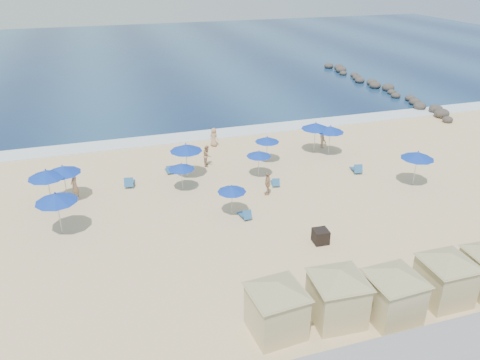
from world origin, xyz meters
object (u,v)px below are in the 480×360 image
object	(u,v)px
umbrella_6	(267,139)
beachgoer_3	(323,138)
cabana_2	(394,287)
umbrella_2	(63,170)
umbrella_1	(56,198)
umbrella_4	(181,166)
trash_bin	(321,236)
beachgoer_2	(267,183)
cabana_1	(338,288)
rock_jetty	(380,87)
umbrella_8	(316,126)
umbrella_7	(259,154)
umbrella_9	(330,129)
cabana_0	(277,301)
umbrella_5	(232,189)
beachgoer_4	(214,137)
beachgoer_1	(207,156)
cabana_3	(447,271)
beachgoer_0	(75,185)
umbrella_3	(186,148)
umbrella_10	(418,155)
umbrella_0	(46,174)

from	to	relation	value
umbrella_6	beachgoer_3	size ratio (longest dim) A/B	1.28
cabana_2	umbrella_2	size ratio (longest dim) A/B	1.79
umbrella_1	umbrella_4	xyz separation A→B (m)	(7.81, 3.43, -0.57)
trash_bin	beachgoer_2	world-z (taller)	beachgoer_2
cabana_1	umbrella_1	size ratio (longest dim) A/B	1.73
cabana_1	umbrella_2	distance (m)	19.31
rock_jetty	trash_bin	world-z (taller)	rock_jetty
umbrella_8	beachgoer_2	distance (m)	8.81
rock_jetty	umbrella_7	world-z (taller)	umbrella_7
umbrella_9	beachgoer_2	world-z (taller)	umbrella_9
cabana_0	umbrella_9	distance (m)	20.83
umbrella_5	umbrella_7	xyz separation A→B (m)	(3.47, 4.80, 0.02)
cabana_2	beachgoer_4	world-z (taller)	cabana_2
rock_jetty	beachgoer_1	world-z (taller)	beachgoer_1
umbrella_2	umbrella_8	bearing A→B (deg)	8.23
cabana_3	beachgoer_2	size ratio (longest dim) A/B	2.82
trash_bin	beachgoer_1	distance (m)	12.95
cabana_2	umbrella_2	bearing A→B (deg)	131.07
cabana_0	umbrella_6	size ratio (longest dim) A/B	2.13
beachgoer_0	cabana_2	bearing A→B (deg)	67.04
umbrella_3	umbrella_4	bearing A→B (deg)	-110.60
umbrella_3	umbrella_10	bearing A→B (deg)	-21.99
trash_bin	beachgoer_3	distance (m)	14.79
cabana_3	umbrella_10	xyz separation A→B (m)	(6.35, 10.90, 0.61)
trash_bin	beachgoer_2	xyz separation A→B (m)	(-0.77, 6.49, 0.40)
beachgoer_4	umbrella_9	bearing A→B (deg)	-158.76
beachgoer_2	trash_bin	bearing A→B (deg)	23.32
umbrella_6	beachgoer_1	world-z (taller)	umbrella_6
trash_bin	cabana_3	size ratio (longest dim) A/B	0.18
umbrella_8	cabana_3	bearing A→B (deg)	-97.05
umbrella_0	umbrella_5	size ratio (longest dim) A/B	1.30
umbrella_6	umbrella_4	bearing A→B (deg)	-158.25
umbrella_5	beachgoer_2	xyz separation A→B (m)	(3.07, 1.90, -0.96)
rock_jetty	beachgoer_4	distance (m)	26.88
beachgoer_3	umbrella_8	bearing A→B (deg)	128.64
cabana_0	beachgoer_1	world-z (taller)	cabana_0
cabana_0	umbrella_0	xyz separation A→B (m)	(-9.71, 14.81, 0.65)
cabana_1	umbrella_7	distance (m)	15.29
umbrella_2	cabana_1	bearing A→B (deg)	-53.12
cabana_3	umbrella_0	bearing A→B (deg)	139.71
umbrella_7	beachgoer_1	distance (m)	4.48
trash_bin	umbrella_1	size ratio (longest dim) A/B	0.30
umbrella_10	cabana_3	bearing A→B (deg)	-120.22
cabana_1	umbrella_0	size ratio (longest dim) A/B	1.76
umbrella_1	umbrella_3	xyz separation A→B (m)	(8.56, 5.43, -0.04)
trash_bin	beachgoer_0	xyz separation A→B (m)	(-13.18, 9.86, 0.51)
beachgoer_1	beachgoer_3	distance (m)	10.23
cabana_3	umbrella_9	distance (m)	18.09
umbrella_8	cabana_2	bearing A→B (deg)	-105.69
trash_bin	umbrella_9	size ratio (longest dim) A/B	0.32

